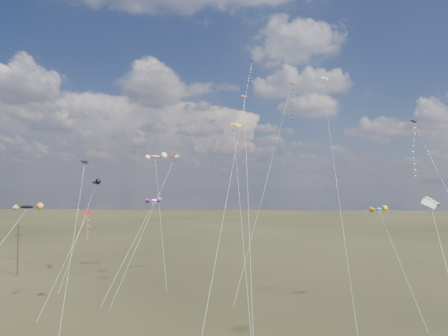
{
  "coord_description": "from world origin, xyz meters",
  "views": [
    {
      "loc": [
        2.59,
        -41.12,
        16.93
      ],
      "look_at": [
        0.0,
        18.0,
        19.0
      ],
      "focal_mm": 32.0,
      "sensor_mm": 36.0,
      "label": 1
    }
  ],
  "objects_px": {
    "utility_pole_far": "(18,241)",
    "diamond_black_high": "(289,110)",
    "novelty_black_orange": "(27,207)",
    "parafoil_yellow": "(234,124)",
    "utility_pole_near": "(18,253)"
  },
  "relations": [
    {
      "from": "diamond_black_high",
      "to": "novelty_black_orange",
      "type": "xyz_separation_m",
      "value": [
        -35.85,
        -19.55,
        -15.75
      ]
    },
    {
      "from": "utility_pole_far",
      "to": "diamond_black_high",
      "type": "height_order",
      "value": "diamond_black_high"
    },
    {
      "from": "parafoil_yellow",
      "to": "novelty_black_orange",
      "type": "relative_size",
      "value": 1.92
    },
    {
      "from": "utility_pole_near",
      "to": "utility_pole_far",
      "type": "bearing_deg",
      "value": 119.74
    },
    {
      "from": "utility_pole_far",
      "to": "novelty_black_orange",
      "type": "bearing_deg",
      "value": -58.97
    },
    {
      "from": "utility_pole_far",
      "to": "novelty_black_orange",
      "type": "xyz_separation_m",
      "value": [
        21.12,
        -35.1,
        9.6
      ]
    },
    {
      "from": "utility_pole_near",
      "to": "diamond_black_high",
      "type": "height_order",
      "value": "diamond_black_high"
    },
    {
      "from": "utility_pole_far",
      "to": "diamond_black_high",
      "type": "xyz_separation_m",
      "value": [
        56.97,
        -15.55,
        25.36
      ]
    },
    {
      "from": "diamond_black_high",
      "to": "utility_pole_far",
      "type": "bearing_deg",
      "value": 164.73
    },
    {
      "from": "diamond_black_high",
      "to": "parafoil_yellow",
      "type": "relative_size",
      "value": 1.26
    },
    {
      "from": "utility_pole_far",
      "to": "parafoil_yellow",
      "type": "xyz_separation_m",
      "value": [
        47.35,
        -18.78,
        22.45
      ]
    },
    {
      "from": "parafoil_yellow",
      "to": "utility_pole_near",
      "type": "bearing_deg",
      "value": 173.07
    },
    {
      "from": "utility_pole_near",
      "to": "novelty_black_orange",
      "type": "distance_m",
      "value": 26.64
    },
    {
      "from": "utility_pole_near",
      "to": "utility_pole_far",
      "type": "relative_size",
      "value": 1.0
    },
    {
      "from": "novelty_black_orange",
      "to": "parafoil_yellow",
      "type": "bearing_deg",
      "value": 31.89
    }
  ]
}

